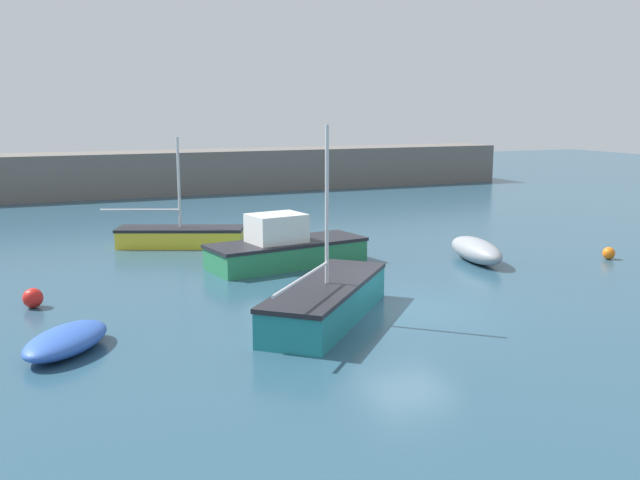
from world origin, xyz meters
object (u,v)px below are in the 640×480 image
sailboat_twin_hulled (327,301)px  mooring_buoy_orange (609,253)px  rowboat_blue_near (66,340)px  open_tender_yellow (476,250)px  sailboat_short_mast (181,236)px  motorboat_with_cabin (285,248)px  mooring_buoy_red (33,298)px

sailboat_twin_hulled → mooring_buoy_orange: bearing=-34.7°
rowboat_blue_near → open_tender_yellow: 15.20m
sailboat_short_mast → sailboat_twin_hulled: (1.44, -11.70, 0.10)m
mooring_buoy_orange → motorboat_with_cabin: bearing=162.6°
rowboat_blue_near → mooring_buoy_red: (-0.63, 4.31, -0.00)m
sailboat_twin_hulled → rowboat_blue_near: bearing=132.0°
motorboat_with_cabin → mooring_buoy_red: bearing=-174.0°
rowboat_blue_near → motorboat_with_cabin: 10.25m
mooring_buoy_red → sailboat_twin_hulled: bearing=-30.9°
open_tender_yellow → sailboat_twin_hulled: size_ratio=0.66×
open_tender_yellow → sailboat_short_mast: (-9.38, 7.13, -0.01)m
sailboat_twin_hulled → mooring_buoy_orange: 13.13m
mooring_buoy_orange → mooring_buoy_red: (-19.96, 1.26, 0.05)m
open_tender_yellow → motorboat_with_cabin: bearing=82.8°
mooring_buoy_orange → mooring_buoy_red: 20.00m
rowboat_blue_near → sailboat_twin_hulled: bearing=125.8°
sailboat_short_mast → mooring_buoy_red: sailboat_short_mast is taller
sailboat_short_mast → rowboat_blue_near: bearing=-91.1°
motorboat_with_cabin → mooring_buoy_orange: (11.54, -3.61, -0.43)m
rowboat_blue_near → mooring_buoy_orange: (19.33, 3.04, -0.06)m
open_tender_yellow → mooring_buoy_red: (-15.12, -0.28, -0.15)m
rowboat_blue_near → mooring_buoy_orange: size_ratio=6.60×
rowboat_blue_near → sailboat_twin_hulled: size_ratio=0.55×
rowboat_blue_near → sailboat_short_mast: sailboat_short_mast is taller
sailboat_short_mast → motorboat_with_cabin: (2.67, -5.06, 0.24)m
sailboat_twin_hulled → mooring_buoy_red: (-7.19, 4.29, -0.24)m
open_tender_yellow → sailboat_short_mast: size_ratio=0.65×
mooring_buoy_orange → mooring_buoy_red: bearing=176.4°
open_tender_yellow → sailboat_twin_hulled: (-7.93, -4.57, 0.09)m
motorboat_with_cabin → mooring_buoy_orange: bearing=-27.0°
sailboat_twin_hulled → mooring_buoy_orange: size_ratio=12.05×
open_tender_yellow → motorboat_with_cabin: motorboat_with_cabin is taller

